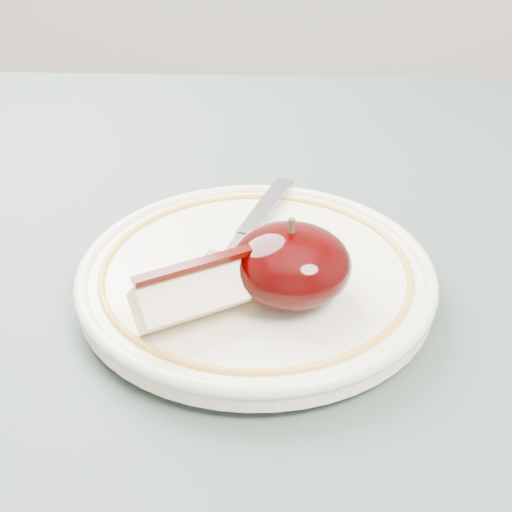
{
  "coord_description": "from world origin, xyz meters",
  "views": [
    {
      "loc": [
        0.02,
        -0.32,
        1.01
      ],
      "look_at": [
        0.0,
        0.04,
        0.78
      ],
      "focal_mm": 50.0,
      "sensor_mm": 36.0,
      "label": 1
    }
  ],
  "objects_px": {
    "table": "(253,438)",
    "plate": "(256,275)",
    "apple_half": "(290,264)",
    "fork": "(243,237)"
  },
  "relations": [
    {
      "from": "table",
      "to": "plate",
      "type": "xyz_separation_m",
      "value": [
        0.0,
        0.04,
        0.1
      ]
    },
    {
      "from": "table",
      "to": "apple_half",
      "type": "bearing_deg",
      "value": 31.58
    },
    {
      "from": "table",
      "to": "fork",
      "type": "distance_m",
      "value": 0.13
    },
    {
      "from": "plate",
      "to": "apple_half",
      "type": "bearing_deg",
      "value": -51.43
    },
    {
      "from": "plate",
      "to": "apple_half",
      "type": "height_order",
      "value": "apple_half"
    },
    {
      "from": "apple_half",
      "to": "fork",
      "type": "height_order",
      "value": "apple_half"
    },
    {
      "from": "plate",
      "to": "table",
      "type": "bearing_deg",
      "value": -90.79
    },
    {
      "from": "table",
      "to": "plate",
      "type": "height_order",
      "value": "plate"
    },
    {
      "from": "plate",
      "to": "fork",
      "type": "distance_m",
      "value": 0.03
    },
    {
      "from": "table",
      "to": "fork",
      "type": "bearing_deg",
      "value": 97.48
    }
  ]
}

